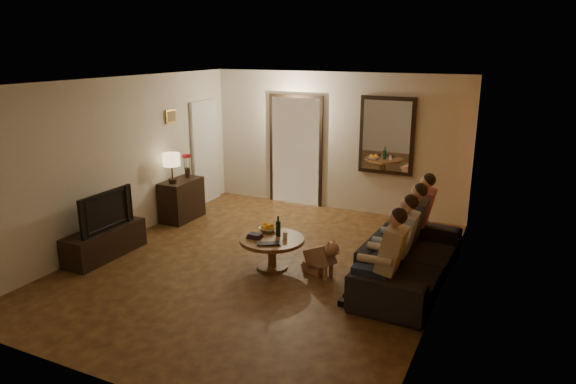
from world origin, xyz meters
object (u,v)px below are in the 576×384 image
at_px(laptop, 269,245).
at_px(coffee_table, 272,253).
at_px(table_lamp, 172,168).
at_px(dog, 320,256).
at_px(person_d, 418,219).
at_px(person_c, 409,232).
at_px(wine_bottle, 278,226).
at_px(dresser, 182,200).
at_px(bowl, 268,229).
at_px(person_b, 398,247).
at_px(tv, 101,210).
at_px(person_a, 386,264).
at_px(sofa, 410,258).
at_px(tv_stand, 105,242).

bearing_deg(laptop, coffee_table, 79.20).
xyz_separation_m(table_lamp, dog, (3.15, -0.91, -0.72)).
bearing_deg(laptop, person_d, 12.35).
height_order(person_c, wine_bottle, person_c).
bearing_deg(dresser, laptop, -30.18).
xyz_separation_m(bowl, laptop, (0.28, -0.50, -0.02)).
relative_size(coffee_table, laptop, 2.79).
bearing_deg(laptop, person_b, -18.84).
relative_size(coffee_table, wine_bottle, 2.96).
bearing_deg(tv, person_b, -79.80).
bearing_deg(person_a, coffee_table, 163.06).
bearing_deg(bowl, table_lamp, 161.39).
xyz_separation_m(table_lamp, laptop, (2.56, -1.27, -0.54)).
relative_size(person_b, person_c, 1.00).
relative_size(tv, person_c, 0.84).
xyz_separation_m(dresser, sofa, (4.32, -0.84, -0.02)).
xyz_separation_m(tv_stand, person_d, (4.22, 1.96, 0.38)).
height_order(person_a, bowl, person_a).
bearing_deg(dresser, tv, -90.00).
distance_m(table_lamp, bowl, 2.46).
bearing_deg(person_b, coffee_table, -177.98).
distance_m(person_d, bowl, 2.21).
height_order(tv, coffee_table, tv).
relative_size(person_a, person_c, 1.00).
relative_size(dresser, coffee_table, 0.90).
relative_size(person_b, bowl, 4.63).
bearing_deg(sofa, tv_stand, 106.37).
xyz_separation_m(sofa, coffee_table, (-1.87, -0.36, -0.12)).
bearing_deg(person_a, person_d, 90.00).
distance_m(sofa, dog, 1.20).
height_order(dresser, table_lamp, table_lamp).
xyz_separation_m(sofa, person_d, (-0.10, 0.90, 0.26)).
relative_size(person_c, person_d, 1.00).
distance_m(person_c, dog, 1.26).
relative_size(dresser, tv, 0.82).
bearing_deg(person_b, table_lamp, 167.65).
distance_m(sofa, person_a, 0.94).
relative_size(tv_stand, bowl, 5.07).
xyz_separation_m(person_a, person_c, (0.00, 1.20, 0.00)).
relative_size(person_d, laptop, 3.65).
height_order(person_d, bowl, person_d).
bearing_deg(person_c, sofa, -71.57).
relative_size(tv_stand, wine_bottle, 4.24).
bearing_deg(laptop, dresser, 119.36).
distance_m(tv, wine_bottle, 2.63).
height_order(tv_stand, sofa, sofa).
xyz_separation_m(sofa, person_a, (-0.10, -0.90, 0.26)).
relative_size(person_b, coffee_table, 1.31).
distance_m(tv_stand, laptop, 2.60).
height_order(sofa, person_d, person_d).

